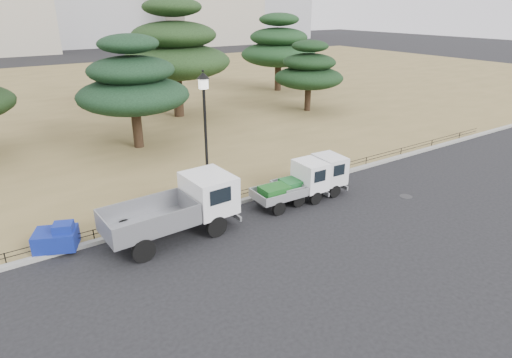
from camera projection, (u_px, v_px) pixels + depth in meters
ground at (282, 222)px, 18.01m from camera, size 220.00×220.00×0.00m
lawn at (92, 98)px, 41.51m from camera, size 120.00×56.00×0.15m
curb at (249, 199)px, 19.98m from camera, size 120.00×0.25×0.16m
truck_large at (178, 207)px, 16.57m from camera, size 5.23×2.29×2.24m
truck_kei_front at (295, 184)px, 19.51m from camera, size 3.52×1.61×1.84m
truck_kei_rear at (315, 177)px, 20.25m from camera, size 3.60×1.75×1.84m
street_lamp at (205, 119)px, 17.68m from camera, size 0.53×0.53×5.87m
pipe_fence at (247, 191)px, 19.95m from camera, size 38.00×0.04×0.40m
tarp_pile at (57, 238)px, 15.73m from camera, size 1.78×1.57×0.98m
manhole at (406, 196)px, 20.43m from camera, size 0.60×0.60×0.01m
pine_center_left at (133, 84)px, 25.62m from camera, size 6.72×6.72×6.84m
pine_center_right at (175, 50)px, 32.65m from camera, size 8.40×8.40×8.91m
pine_east_near at (309, 71)px, 35.16m from camera, size 5.69×5.69×5.75m
pine_east_far at (279, 47)px, 43.30m from camera, size 7.61×7.61×7.65m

